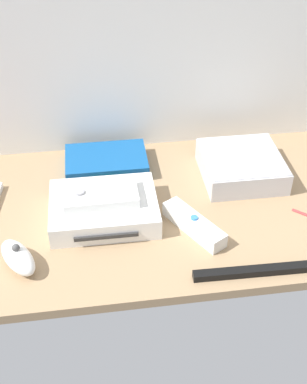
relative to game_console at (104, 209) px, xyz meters
The scene contains 9 objects.
ground_plane 10.77cm from the game_console, ahead, with size 100.00×48.00×2.00cm, color #9E7F5B.
back_wall 40.97cm from the game_console, 68.83° to the left, with size 110.00×1.20×64.00cm, color white.
game_console is the anchor object (origin of this frame).
mini_computer 32.31cm from the game_console, 17.77° to the left, with size 17.14×17.14×5.30cm.
network_router 16.88cm from the game_console, 84.46° to the left, with size 18.08×12.48×3.40cm.
remote_wand 18.05cm from the game_console, 20.63° to the right, with size 10.57×14.59×3.40cm.
remote_nunchuk 19.51cm from the game_console, 145.16° to the right, with size 8.81×10.86×5.10cm.
remote_classic_pad 3.26cm from the game_console, 141.78° to the left, with size 14.49×8.17×2.40cm.
sensor_bar 32.49cm from the game_console, 36.16° to the right, with size 24.00×1.80×1.40cm, color black.
Camera 1 is at (-11.45, -80.39, 67.65)cm, focal length 48.24 mm.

